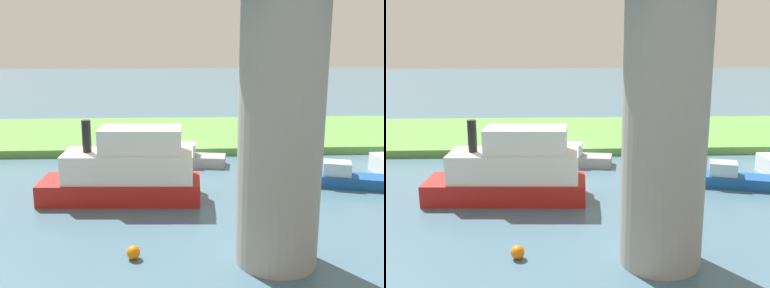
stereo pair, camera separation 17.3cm
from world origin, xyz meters
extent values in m
plane|color=#476B7F|center=(0.00, 0.00, 0.00)|extent=(160.00, 160.00, 0.00)
cube|color=#5B9342|center=(0.00, -6.00, 0.25)|extent=(80.00, 12.00, 0.50)
cylinder|color=#9E998E|center=(-2.96, 15.02, 4.88)|extent=(2.88, 2.88, 9.77)
cylinder|color=#2D334C|center=(-4.84, -1.76, 0.78)|extent=(0.29, 0.29, 0.55)
cylinder|color=blue|center=(-4.84, -1.76, 1.35)|extent=(0.49, 0.49, 0.60)
sphere|color=tan|center=(-4.84, -1.76, 1.77)|extent=(0.24, 0.24, 0.24)
cylinder|color=brown|center=(1.18, -0.60, 0.99)|extent=(0.20, 0.20, 0.99)
cube|color=red|center=(3.18, 8.22, 0.52)|extent=(7.84, 2.94, 1.03)
cube|color=white|center=(2.75, 8.24, 1.72)|extent=(6.29, 2.61, 1.37)
cube|color=white|center=(2.15, 8.27, 3.01)|extent=(3.95, 2.14, 1.20)
cylinder|color=black|center=(4.72, 8.15, 3.18)|extent=(0.43, 0.43, 1.55)
cube|color=#D84C2D|center=(5.23, 8.12, 1.42)|extent=(1.45, 1.61, 0.77)
cube|color=#195199|center=(-8.65, 6.74, 0.31)|extent=(4.18, 2.48, 0.61)
cube|color=silver|center=(-8.15, 6.59, 0.96)|extent=(1.68, 1.48, 0.70)
cube|color=#99999E|center=(-0.65, 2.16, 0.31)|extent=(4.21, 2.06, 0.63)
cube|color=silver|center=(-0.12, 2.08, 0.99)|extent=(1.62, 1.36, 0.72)
sphere|color=orange|center=(2.13, 14.62, 0.25)|extent=(0.50, 0.50, 0.50)
camera|label=1|loc=(0.82, 30.58, 8.00)|focal=44.63mm
camera|label=2|loc=(0.65, 30.59, 8.00)|focal=44.63mm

